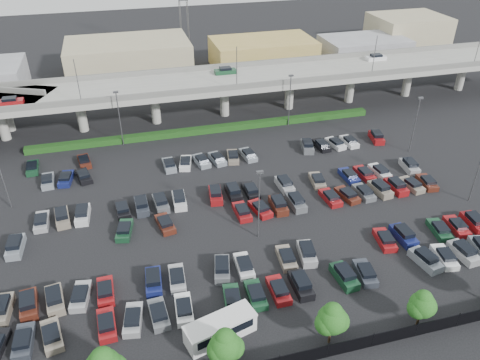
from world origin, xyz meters
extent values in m
plane|color=black|center=(0.00, 0.00, 0.00)|extent=(280.00, 280.00, 0.00)
cube|color=gray|center=(0.00, 32.00, 7.25)|extent=(150.00, 13.00, 1.10)
cube|color=#5B5C57|center=(0.00, 25.75, 8.30)|extent=(150.00, 0.50, 1.00)
cube|color=#5B5C57|center=(0.00, 38.25, 8.30)|extent=(150.00, 0.50, 1.00)
cylinder|color=gray|center=(-37.00, 32.00, 3.35)|extent=(1.80, 1.80, 6.70)
cylinder|color=gray|center=(-23.00, 32.00, 3.35)|extent=(1.80, 1.80, 6.70)
cube|color=#5B5C57|center=(-23.00, 32.00, 6.50)|extent=(2.60, 9.75, 0.50)
cylinder|color=gray|center=(-9.00, 32.00, 3.35)|extent=(1.80, 1.80, 6.70)
cube|color=#5B5C57|center=(-9.00, 32.00, 6.50)|extent=(2.60, 9.75, 0.50)
cylinder|color=gray|center=(5.00, 32.00, 3.35)|extent=(1.80, 1.80, 6.70)
cube|color=#5B5C57|center=(5.00, 32.00, 6.50)|extent=(2.60, 9.75, 0.50)
cylinder|color=gray|center=(19.00, 32.00, 3.35)|extent=(1.80, 1.80, 6.70)
cube|color=#5B5C57|center=(19.00, 32.00, 6.50)|extent=(2.60, 9.75, 0.50)
cylinder|color=gray|center=(33.00, 32.00, 3.35)|extent=(1.80, 1.80, 6.70)
cube|color=#5B5C57|center=(33.00, 32.00, 6.50)|extent=(2.60, 9.75, 0.50)
cylinder|color=gray|center=(47.00, 32.00, 3.35)|extent=(1.80, 1.80, 6.70)
cube|color=#5B5C57|center=(47.00, 32.00, 6.50)|extent=(2.60, 9.75, 0.50)
cylinder|color=gray|center=(61.00, 32.00, 3.35)|extent=(1.80, 1.80, 6.70)
cube|color=#5B5C57|center=(61.00, 32.00, 6.50)|extent=(2.60, 9.75, 0.50)
cube|color=maroon|center=(-34.00, 29.00, 8.21)|extent=(4.40, 1.82, 0.82)
cube|color=black|center=(-34.00, 29.00, 8.84)|extent=(2.30, 1.60, 0.50)
cube|color=#164026|center=(6.00, 35.00, 8.21)|extent=(4.40, 1.82, 0.82)
cube|color=black|center=(6.00, 35.00, 8.84)|extent=(2.30, 1.60, 0.50)
cube|color=white|center=(40.00, 35.00, 8.21)|extent=(4.40, 1.82, 0.82)
cube|color=black|center=(40.00, 35.00, 8.84)|extent=(2.30, 1.60, 0.50)
cylinder|color=#4D4D52|center=(-22.00, 25.90, 11.80)|extent=(0.14, 0.14, 8.00)
cylinder|color=#4D4D52|center=(6.00, 25.90, 11.80)|extent=(0.14, 0.14, 8.00)
cylinder|color=#4D4D52|center=(34.00, 25.90, 11.80)|extent=(0.14, 0.14, 8.00)
cylinder|color=#4D4D52|center=(58.00, 25.90, 11.80)|extent=(0.14, 0.14, 8.00)
cylinder|color=gray|center=(-36.59, 35.82, 3.35)|extent=(1.60, 1.60, 6.70)
cube|color=#103712|center=(0.00, 25.00, 0.55)|extent=(66.00, 1.60, 1.10)
cube|color=black|center=(0.00, -28.00, 0.90)|extent=(70.00, 0.06, 1.80)
cylinder|color=black|center=(1.00, -28.00, 1.00)|extent=(0.10, 0.10, 2.00)
cylinder|color=black|center=(6.00, -28.00, 1.00)|extent=(0.10, 0.10, 2.00)
cylinder|color=black|center=(11.00, -28.00, 1.00)|extent=(0.10, 0.10, 2.00)
cylinder|color=black|center=(16.00, -28.00, 1.00)|extent=(0.10, 0.10, 2.00)
sphere|color=#194512|center=(-19.96, -26.33, 4.73)|extent=(2.30, 2.30, 2.30)
sphere|color=#194512|center=(-9.00, -26.67, 3.37)|extent=(3.04, 3.04, 3.04)
sphere|color=#194512|center=(-8.29, -26.57, 2.82)|extent=(2.39, 2.39, 2.39)
sphere|color=#194512|center=(-9.60, -26.75, 3.04)|extent=(2.39, 2.39, 2.39)
sphere|color=#194512|center=(-8.96, -26.55, 4.24)|extent=(2.06, 2.06, 2.06)
cylinder|color=#332316|center=(2.00, -26.39, 0.99)|extent=(0.26, 0.26, 1.97)
sphere|color=#194512|center=(2.00, -26.39, 3.39)|extent=(3.07, 3.07, 3.07)
sphere|color=#194512|center=(2.71, -26.29, 2.85)|extent=(2.41, 2.41, 2.41)
sphere|color=#194512|center=(1.40, -26.47, 3.07)|extent=(2.41, 2.41, 2.41)
sphere|color=#194512|center=(2.04, -26.27, 4.27)|extent=(2.08, 2.08, 2.08)
cylinder|color=#332316|center=(12.00, -26.82, 0.90)|extent=(0.26, 0.26, 1.80)
sphere|color=#194512|center=(12.00, -26.82, 3.09)|extent=(2.79, 2.79, 2.79)
sphere|color=#194512|center=(12.65, -26.72, 2.59)|extent=(2.19, 2.19, 2.19)
sphere|color=#194512|center=(11.45, -26.90, 2.79)|extent=(2.19, 2.19, 2.19)
sphere|color=#194512|center=(12.04, -26.70, 3.89)|extent=(1.89, 1.89, 1.89)
cube|color=silver|center=(-8.61, -22.75, 1.08)|extent=(7.80, 4.34, 2.16)
cube|color=black|center=(-8.61, -22.75, 1.60)|extent=(6.82, 4.12, 0.98)
cube|color=silver|center=(-8.61, -22.75, 2.28)|extent=(7.93, 4.46, 0.26)
cube|color=#30343E|center=(-28.25, -18.50, 0.41)|extent=(1.94, 4.45, 0.82)
cube|color=black|center=(-28.25, -18.70, 1.04)|extent=(1.67, 2.34, 0.50)
cube|color=gray|center=(-25.50, -18.50, 0.41)|extent=(2.67, 4.68, 0.82)
cube|color=black|center=(-25.50, -18.70, 1.04)|extent=(2.03, 2.58, 0.50)
cube|color=maroon|center=(-20.00, -18.50, 0.41)|extent=(2.06, 4.49, 0.82)
cube|color=black|center=(-20.00, -18.70, 1.04)|extent=(1.73, 2.39, 0.50)
cube|color=#A0A1A5|center=(-17.25, -18.50, 0.41)|extent=(2.53, 4.64, 0.82)
cube|color=black|center=(-17.25, -18.70, 1.04)|extent=(1.96, 2.54, 0.50)
cube|color=#595C61|center=(-14.50, -18.50, 0.41)|extent=(2.14, 4.52, 0.82)
cube|color=black|center=(-14.50, -18.70, 1.04)|extent=(1.77, 2.41, 0.50)
cube|color=white|center=(-11.75, -18.50, 0.41)|extent=(2.09, 4.50, 0.82)
cube|color=black|center=(-11.75, -18.70, 1.04)|extent=(1.74, 2.39, 0.50)
cube|color=#164026|center=(-6.25, -18.50, 0.41)|extent=(2.36, 4.59, 0.82)
cube|color=black|center=(-6.25, -18.70, 1.04)|extent=(1.88, 2.48, 0.50)
cube|color=#164026|center=(-3.50, -18.50, 0.41)|extent=(1.95, 4.45, 0.82)
cube|color=black|center=(-3.50, -18.70, 1.04)|extent=(1.67, 2.34, 0.50)
cube|color=maroon|center=(-0.75, -18.50, 0.41)|extent=(1.83, 4.41, 0.82)
cube|color=black|center=(-0.75, -18.70, 1.04)|extent=(1.61, 2.31, 0.50)
cube|color=black|center=(2.00, -18.50, 0.53)|extent=(1.83, 4.40, 1.05)
cube|color=black|center=(2.00, -18.50, 1.34)|extent=(1.61, 2.60, 0.65)
cube|color=#164026|center=(7.50, -18.50, 0.53)|extent=(2.10, 4.51, 1.05)
cube|color=black|center=(7.50, -18.50, 1.34)|extent=(1.77, 2.70, 0.65)
cube|color=#30343E|center=(10.25, -18.50, 0.41)|extent=(2.38, 4.60, 0.82)
cube|color=black|center=(10.25, -18.70, 1.04)|extent=(1.89, 2.49, 0.50)
cube|color=gray|center=(18.50, -18.50, 0.53)|extent=(2.55, 4.65, 1.05)
cube|color=black|center=(18.50, -18.50, 1.34)|extent=(2.03, 2.84, 0.65)
cube|color=white|center=(21.25, -18.50, 0.41)|extent=(2.44, 4.62, 0.82)
cube|color=black|center=(21.25, -18.70, 1.04)|extent=(1.92, 2.51, 0.50)
cube|color=#A0A1A5|center=(24.00, -18.50, 0.53)|extent=(2.14, 4.52, 1.05)
cube|color=black|center=(24.00, -18.50, 1.34)|extent=(1.79, 2.71, 0.65)
cube|color=gray|center=(-31.00, -13.50, 0.53)|extent=(2.15, 4.52, 1.05)
cube|color=black|center=(-31.00, -13.50, 1.34)|extent=(1.79, 2.71, 0.65)
cube|color=#512015|center=(-28.25, -13.50, 0.53)|extent=(2.34, 4.59, 1.05)
cube|color=black|center=(-28.25, -13.50, 1.34)|extent=(1.91, 2.78, 0.65)
cube|color=gray|center=(-25.50, -13.50, 0.53)|extent=(2.48, 4.63, 1.05)
cube|color=black|center=(-25.50, -13.50, 1.34)|extent=(1.98, 2.82, 0.65)
cube|color=#A0A1A5|center=(-22.75, -13.50, 0.41)|extent=(2.51, 4.64, 0.82)
cube|color=black|center=(-22.75, -13.70, 1.04)|extent=(1.96, 2.53, 0.50)
cube|color=maroon|center=(-20.00, -13.50, 0.41)|extent=(1.91, 4.44, 0.82)
cube|color=black|center=(-20.00, -13.70, 1.04)|extent=(1.65, 2.33, 0.50)
cube|color=navy|center=(-14.50, -13.50, 0.53)|extent=(2.11, 4.51, 1.05)
cube|color=black|center=(-14.50, -13.50, 1.34)|extent=(1.77, 2.70, 0.65)
cube|color=#A0A1A5|center=(-11.75, -13.50, 0.41)|extent=(2.08, 4.50, 0.82)
cube|color=black|center=(-11.75, -13.70, 1.04)|extent=(1.74, 2.39, 0.50)
cube|color=#595C61|center=(-6.25, -13.50, 0.53)|extent=(2.72, 4.69, 1.05)
cube|color=black|center=(-6.25, -13.50, 1.34)|extent=(2.12, 2.88, 0.65)
cube|color=white|center=(-3.50, -13.50, 0.41)|extent=(1.95, 4.45, 0.82)
cube|color=black|center=(-3.50, -13.70, 1.04)|extent=(1.67, 2.35, 0.50)
cube|color=gray|center=(2.00, -13.50, 0.41)|extent=(2.15, 4.53, 0.82)
cube|color=black|center=(2.00, -13.70, 1.04)|extent=(1.77, 2.42, 0.50)
cube|color=#A0A1A5|center=(4.75, -13.50, 0.53)|extent=(2.50, 4.63, 1.05)
cube|color=black|center=(4.75, -13.50, 1.34)|extent=(2.00, 2.82, 0.65)
cube|color=maroon|center=(15.75, -13.50, 0.41)|extent=(2.43, 4.62, 0.82)
cube|color=black|center=(15.75, -13.70, 1.04)|extent=(1.92, 2.51, 0.50)
cube|color=navy|center=(18.50, -13.50, 0.53)|extent=(1.95, 4.45, 1.05)
cube|color=black|center=(18.50, -13.50, 1.34)|extent=(1.68, 2.65, 0.65)
cube|color=#164026|center=(24.00, -13.50, 0.41)|extent=(2.46, 4.62, 0.82)
cube|color=black|center=(24.00, -13.70, 1.04)|extent=(1.93, 2.51, 0.50)
cube|color=maroon|center=(26.75, -13.50, 0.41)|extent=(2.29, 4.57, 0.82)
cube|color=black|center=(26.75, -13.70, 1.04)|extent=(1.84, 2.46, 0.50)
cube|color=maroon|center=(29.50, -13.50, 0.53)|extent=(2.15, 4.53, 1.05)
cube|color=black|center=(29.50, -13.50, 1.34)|extent=(1.79, 2.71, 0.65)
cube|color=gray|center=(-31.00, -2.50, 0.53)|extent=(2.05, 4.49, 1.05)
cube|color=black|center=(-31.00, -2.50, 1.34)|extent=(1.74, 2.68, 0.65)
cube|color=#164026|center=(-17.25, -2.50, 0.41)|extent=(2.69, 4.68, 0.82)
cube|color=black|center=(-17.25, -2.70, 1.04)|extent=(2.04, 2.58, 0.50)
cube|color=#512015|center=(-11.75, -2.50, 0.41)|extent=(2.57, 4.65, 0.82)
cube|color=black|center=(-11.75, -2.70, 1.04)|extent=(1.98, 2.55, 0.50)
cube|color=maroon|center=(-0.75, -2.50, 0.41)|extent=(1.98, 4.46, 0.82)
cube|color=black|center=(-0.75, -2.70, 1.04)|extent=(1.69, 2.36, 0.50)
cube|color=maroon|center=(2.00, -2.50, 0.41)|extent=(2.72, 4.69, 0.82)
cube|color=black|center=(2.00, -2.70, 1.04)|extent=(2.06, 2.59, 0.50)
cube|color=#512015|center=(4.75, -2.50, 0.53)|extent=(1.89, 4.43, 1.05)
cube|color=black|center=(4.75, -2.50, 1.34)|extent=(1.64, 2.62, 0.65)
cube|color=#595C61|center=(7.50, -2.50, 0.53)|extent=(1.96, 4.46, 1.05)
cube|color=black|center=(7.50, -2.50, 1.34)|extent=(1.68, 2.65, 0.65)
cube|color=maroon|center=(13.00, -2.50, 0.41)|extent=(2.16, 4.53, 0.82)
cube|color=black|center=(13.00, -2.70, 1.04)|extent=(1.78, 2.42, 0.50)
cube|color=#512015|center=(15.75, -2.50, 0.41)|extent=(2.62, 4.66, 0.82)
cube|color=black|center=(15.75, -2.70, 1.04)|extent=(2.01, 2.56, 0.50)
cube|color=#595C61|center=(18.50, -2.50, 0.41)|extent=(2.05, 4.49, 0.82)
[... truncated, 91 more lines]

